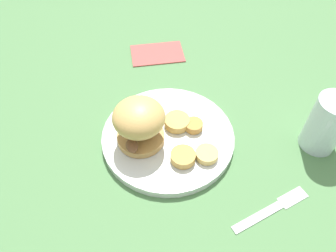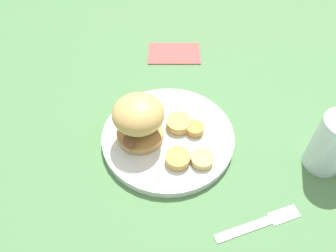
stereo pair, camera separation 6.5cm
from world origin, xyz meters
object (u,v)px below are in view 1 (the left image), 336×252
at_px(dinner_plate, 168,136).
at_px(sandwich, 140,122).
at_px(fork, 272,209).
at_px(drinking_glass, 327,124).

bearing_deg(dinner_plate, sandwich, 50.43).
distance_m(sandwich, fork, 0.29).
xyz_separation_m(fork, drinking_glass, (-0.01, -0.19, 0.06)).
bearing_deg(dinner_plate, fork, 176.21).
bearing_deg(dinner_plate, drinking_glass, -145.15).
xyz_separation_m(dinner_plate, drinking_glass, (-0.25, -0.17, 0.05)).
distance_m(dinner_plate, drinking_glass, 0.31).
height_order(dinner_plate, sandwich, sandwich).
distance_m(sandwich, drinking_glass, 0.36).
bearing_deg(drinking_glass, sandwich, 37.21).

